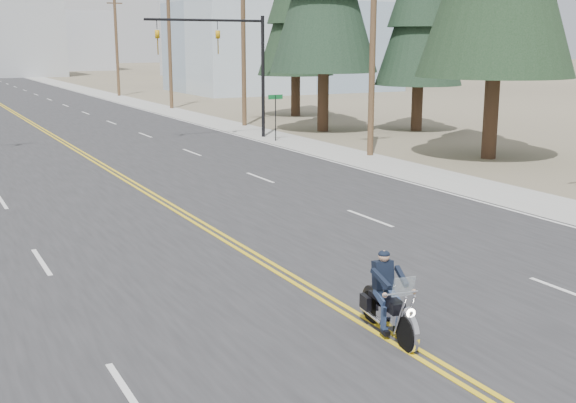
# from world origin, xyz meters

# --- Properties ---
(sidewalk_right) EXTENTS (3.00, 200.00, 0.01)m
(sidewalk_right) POSITION_xyz_m (11.50, 70.00, 0.01)
(sidewalk_right) COLOR #A5A5A0
(sidewalk_right) RESTS_ON ground
(traffic_mast_right) EXTENTS (7.10, 0.26, 7.00)m
(traffic_mast_right) POSITION_xyz_m (8.98, 32.00, 4.94)
(traffic_mast_right) COLOR black
(traffic_mast_right) RESTS_ON ground
(street_sign) EXTENTS (0.90, 0.06, 2.62)m
(street_sign) POSITION_xyz_m (10.80, 30.00, 1.80)
(street_sign) COLOR black
(street_sign) RESTS_ON ground
(utility_pole_b) EXTENTS (2.20, 0.30, 11.50)m
(utility_pole_b) POSITION_xyz_m (12.50, 23.00, 5.98)
(utility_pole_b) COLOR brown
(utility_pole_b) RESTS_ON ground
(utility_pole_c) EXTENTS (2.20, 0.30, 11.00)m
(utility_pole_c) POSITION_xyz_m (12.50, 38.00, 5.73)
(utility_pole_c) COLOR brown
(utility_pole_c) RESTS_ON ground
(utility_pole_d) EXTENTS (2.20, 0.30, 11.50)m
(utility_pole_d) POSITION_xyz_m (12.50, 53.00, 5.98)
(utility_pole_d) COLOR brown
(utility_pole_d) RESTS_ON ground
(utility_pole_e) EXTENTS (2.20, 0.30, 11.00)m
(utility_pole_e) POSITION_xyz_m (12.50, 70.00, 5.73)
(utility_pole_e) COLOR brown
(utility_pole_e) RESTS_ON ground
(glass_building) EXTENTS (24.00, 16.00, 20.00)m
(glass_building) POSITION_xyz_m (32.00, 70.00, 10.00)
(glass_building) COLOR #9EB5CC
(glass_building) RESTS_ON ground
(haze_bldg_b) EXTENTS (18.00, 14.00, 14.00)m
(haze_bldg_b) POSITION_xyz_m (8.00, 125.00, 7.00)
(haze_bldg_b) COLOR #ADB2B7
(haze_bldg_b) RESTS_ON ground
(haze_bldg_c) EXTENTS (16.00, 12.00, 18.00)m
(haze_bldg_c) POSITION_xyz_m (40.00, 110.00, 9.00)
(haze_bldg_c) COLOR #B7BCC6
(haze_bldg_c) RESTS_ON ground
(haze_bldg_e) EXTENTS (14.00, 14.00, 12.00)m
(haze_bldg_e) POSITION_xyz_m (25.00, 150.00, 6.00)
(haze_bldg_e) COLOR #B7BCC6
(haze_bldg_e) RESTS_ON ground
(motorcyclist) EXTENTS (1.20, 2.18, 1.61)m
(motorcyclist) POSITION_xyz_m (0.04, 4.06, 0.81)
(motorcyclist) COLOR black
(motorcyclist) RESTS_ON ground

